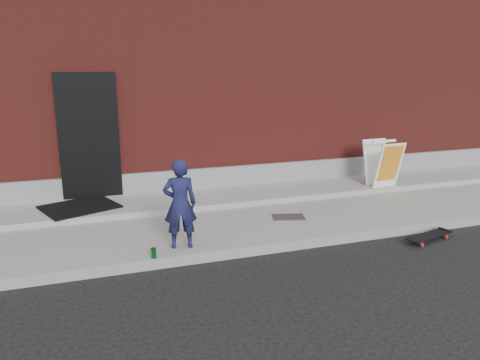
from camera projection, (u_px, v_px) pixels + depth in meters
name	position (u px, v px, depth m)	size (l,w,h in m)	color
ground	(288.00, 251.00, 6.82)	(80.00, 80.00, 0.00)	black
sidewalk	(252.00, 216.00, 8.18)	(20.00, 3.00, 0.15)	gray
apron	(236.00, 196.00, 8.98)	(20.00, 1.20, 0.10)	gray
building	(183.00, 70.00, 12.64)	(20.00, 8.10, 5.00)	maroon
child	(180.00, 204.00, 6.45)	(0.46, 0.30, 1.27)	#16193F
skateboard	(429.00, 236.00, 7.22)	(0.90, 0.43, 0.10)	red
pizza_sign	(383.00, 163.00, 9.40)	(0.60, 0.70, 0.94)	white
soda_can	(154.00, 253.00, 6.21)	(0.08, 0.08, 0.14)	#1B8934
doormat	(80.00, 207.00, 8.05)	(1.17, 0.95, 0.03)	black
utility_plate	(288.00, 217.00, 7.85)	(0.53, 0.34, 0.02)	#535358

